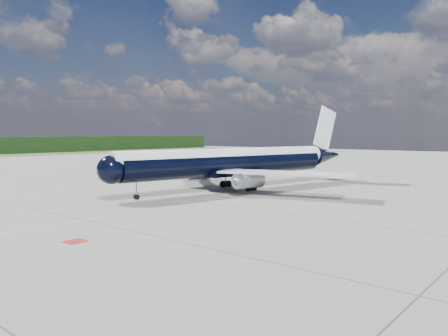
{
  "coord_description": "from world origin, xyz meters",
  "views": [
    {
      "loc": [
        36.14,
        -27.56,
        8.09
      ],
      "look_at": [
        2.55,
        12.53,
        4.0
      ],
      "focal_mm": 35.0,
      "sensor_mm": 36.0,
      "label": 1
    }
  ],
  "objects": [
    {
      "name": "taxiway_centerline",
      "position": [
        0.0,
        25.0,
        0.0
      ],
      "size": [
        0.16,
        160.0,
        0.01
      ],
      "primitive_type": "cube",
      "color": "yellow",
      "rests_on": "ground"
    },
    {
      "name": "ground",
      "position": [
        0.0,
        30.0,
        0.0
      ],
      "size": [
        320.0,
        320.0,
        0.0
      ],
      "primitive_type": "plane",
      "color": "gray",
      "rests_on": "ground"
    },
    {
      "name": "main_airliner",
      "position": [
        -3.26,
        22.53,
        4.02
      ],
      "size": [
        36.06,
        44.47,
        12.95
      ],
      "rotation": [
        0.0,
        0.0,
        -0.21
      ],
      "color": "black",
      "rests_on": "ground"
    },
    {
      "name": "red_marking",
      "position": [
        6.8,
        -10.0,
        0.0
      ],
      "size": [
        1.6,
        1.6,
        0.01
      ],
      "primitive_type": "cube",
      "color": "maroon",
      "rests_on": "ground"
    }
  ]
}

